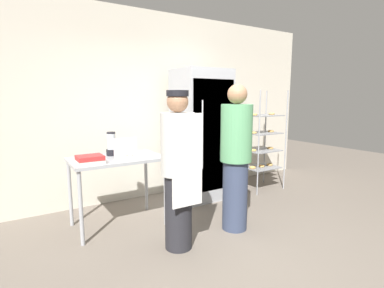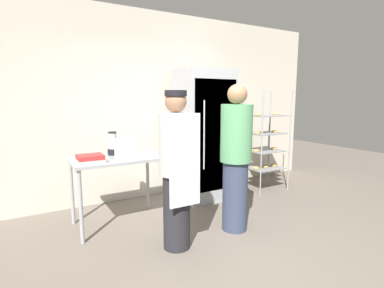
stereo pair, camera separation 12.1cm
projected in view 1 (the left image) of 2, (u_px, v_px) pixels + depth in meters
ground_plane at (238, 247)px, 3.19m from camera, size 14.00×14.00×0.00m
back_wall at (151, 106)px, 4.77m from camera, size 6.40×0.12×2.88m
refrigerator at (201, 135)px, 4.64m from camera, size 0.78×0.69×2.00m
baking_rack at (262, 142)px, 5.12m from camera, size 0.65×0.50×1.69m
prep_counter at (117, 166)px, 3.63m from camera, size 1.09×0.68×0.86m
donut_box at (128, 155)px, 3.53m from camera, size 0.29×0.20×0.24m
blender_pitcher at (111, 145)px, 3.73m from camera, size 0.13×0.13×0.30m
binder_stack at (90, 160)px, 3.27m from camera, size 0.28×0.25×0.09m
person_baker at (178, 169)px, 3.05m from camera, size 0.35×0.37×1.65m
person_customer at (236, 157)px, 3.51m from camera, size 0.37×0.37×1.73m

